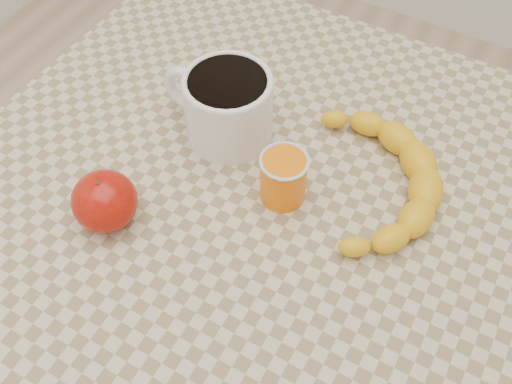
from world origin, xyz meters
The scene contains 5 objects.
table centered at (0.00, 0.00, 0.66)m, with size 0.80×0.80×0.75m.
coffee_mug centered at (-0.09, 0.08, 0.80)m, with size 0.16×0.12×0.10m.
orange_juice_glass centered at (0.02, 0.02, 0.79)m, with size 0.06×0.06×0.07m.
apple centered at (-0.14, -0.11, 0.79)m, with size 0.09×0.09×0.07m.
banana centered at (0.12, 0.09, 0.77)m, with size 0.27×0.32×0.04m, color yellow, non-canonical shape.
Camera 1 is at (0.20, -0.36, 1.33)m, focal length 40.00 mm.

